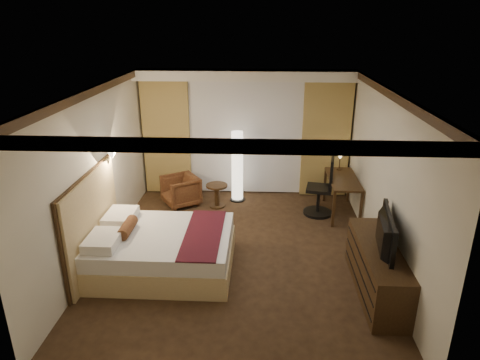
# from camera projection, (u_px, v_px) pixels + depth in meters

# --- Properties ---
(floor) EXTENTS (4.50, 5.50, 0.01)m
(floor) POSITION_uv_depth(u_px,v_px,m) (239.00, 253.00, 7.13)
(floor) COLOR #301E12
(floor) RESTS_ON ground
(ceiling) EXTENTS (4.50, 5.50, 0.01)m
(ceiling) POSITION_uv_depth(u_px,v_px,m) (239.00, 90.00, 6.17)
(ceiling) COLOR white
(ceiling) RESTS_ON back_wall
(back_wall) EXTENTS (4.50, 0.02, 2.70)m
(back_wall) POSITION_uv_depth(u_px,v_px,m) (246.00, 133.00, 9.22)
(back_wall) COLOR beige
(back_wall) RESTS_ON floor
(left_wall) EXTENTS (0.02, 5.50, 2.70)m
(left_wall) POSITION_uv_depth(u_px,v_px,m) (97.00, 174.00, 6.76)
(left_wall) COLOR beige
(left_wall) RESTS_ON floor
(right_wall) EXTENTS (0.02, 5.50, 2.70)m
(right_wall) POSITION_uv_depth(u_px,v_px,m) (385.00, 180.00, 6.54)
(right_wall) COLOR beige
(right_wall) RESTS_ON floor
(crown_molding) EXTENTS (4.50, 5.50, 0.12)m
(crown_molding) POSITION_uv_depth(u_px,v_px,m) (239.00, 94.00, 6.19)
(crown_molding) COLOR black
(crown_molding) RESTS_ON ceiling
(soffit) EXTENTS (4.50, 0.50, 0.20)m
(soffit) POSITION_uv_depth(u_px,v_px,m) (246.00, 75.00, 8.54)
(soffit) COLOR white
(soffit) RESTS_ON ceiling
(curtain_sheer) EXTENTS (2.48, 0.04, 2.45)m
(curtain_sheer) POSITION_uv_depth(u_px,v_px,m) (246.00, 138.00, 9.18)
(curtain_sheer) COLOR silver
(curtain_sheer) RESTS_ON back_wall
(curtain_left_drape) EXTENTS (1.00, 0.14, 2.45)m
(curtain_left_drape) POSITION_uv_depth(u_px,v_px,m) (167.00, 138.00, 9.21)
(curtain_left_drape) COLOR tan
(curtain_left_drape) RESTS_ON back_wall
(curtain_right_drape) EXTENTS (1.00, 0.14, 2.45)m
(curtain_right_drape) POSITION_uv_depth(u_px,v_px,m) (326.00, 140.00, 9.04)
(curtain_right_drape) COLOR tan
(curtain_right_drape) RESTS_ON back_wall
(wall_sconce) EXTENTS (0.24, 0.24, 0.24)m
(wall_sconce) POSITION_uv_depth(u_px,v_px,m) (112.00, 153.00, 6.95)
(wall_sconce) COLOR white
(wall_sconce) RESTS_ON left_wall
(bed) EXTENTS (2.10, 1.64, 0.62)m
(bed) POSITION_uv_depth(u_px,v_px,m) (163.00, 250.00, 6.60)
(bed) COLOR white
(bed) RESTS_ON floor
(headboard) EXTENTS (0.12, 1.94, 1.50)m
(headboard) POSITION_uv_depth(u_px,v_px,m) (93.00, 223.00, 6.50)
(headboard) COLOR tan
(headboard) RESTS_ON floor
(armchair) EXTENTS (0.89, 0.90, 0.69)m
(armchair) POSITION_uv_depth(u_px,v_px,m) (181.00, 189.00, 8.87)
(armchair) COLOR #472215
(armchair) RESTS_ON floor
(side_table) EXTENTS (0.44, 0.44, 0.48)m
(side_table) POSITION_uv_depth(u_px,v_px,m) (217.00, 196.00, 8.81)
(side_table) COLOR black
(side_table) RESTS_ON floor
(floor_lamp) EXTENTS (0.32, 0.32, 1.52)m
(floor_lamp) POSITION_uv_depth(u_px,v_px,m) (237.00, 167.00, 8.94)
(floor_lamp) COLOR white
(floor_lamp) RESTS_ON floor
(desk) EXTENTS (0.55, 1.31, 0.75)m
(desk) POSITION_uv_depth(u_px,v_px,m) (342.00, 196.00, 8.45)
(desk) COLOR black
(desk) RESTS_ON floor
(desk_lamp) EXTENTS (0.18, 0.18, 0.34)m
(desk_lamp) POSITION_uv_depth(u_px,v_px,m) (340.00, 162.00, 8.73)
(desk_lamp) COLOR #FFD899
(desk_lamp) RESTS_ON desk
(office_chair) EXTENTS (0.66, 0.66, 1.18)m
(office_chair) POSITION_uv_depth(u_px,v_px,m) (319.00, 186.00, 8.35)
(office_chair) COLOR black
(office_chair) RESTS_ON floor
(dresser) EXTENTS (0.50, 1.85, 0.72)m
(dresser) POSITION_uv_depth(u_px,v_px,m) (377.00, 270.00, 6.00)
(dresser) COLOR black
(dresser) RESTS_ON floor
(television) EXTENTS (0.77, 1.17, 0.14)m
(television) POSITION_uv_depth(u_px,v_px,m) (380.00, 227.00, 5.77)
(television) COLOR black
(television) RESTS_ON dresser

